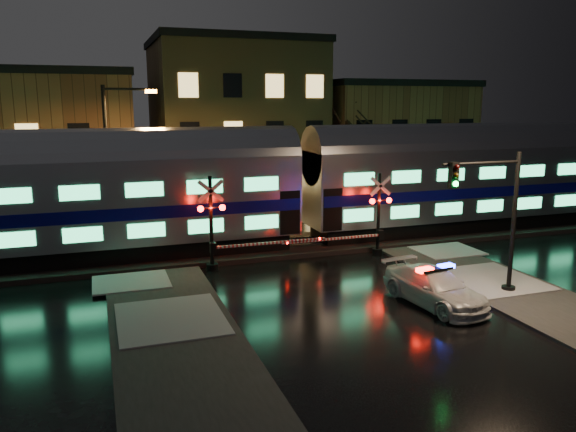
# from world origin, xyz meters

# --- Properties ---
(ground) EXTENTS (120.00, 120.00, 0.00)m
(ground) POSITION_xyz_m (0.00, 0.00, 0.00)
(ground) COLOR black
(ground) RESTS_ON ground
(ballast) EXTENTS (90.00, 4.20, 0.24)m
(ballast) POSITION_xyz_m (0.00, 5.00, 0.12)
(ballast) COLOR black
(ballast) RESTS_ON ground
(sidewalk_left) EXTENTS (4.00, 20.00, 0.12)m
(sidewalk_left) POSITION_xyz_m (-6.50, -6.00, 0.06)
(sidewalk_left) COLOR #2D2D2D
(sidewalk_left) RESTS_ON ground
(sidewalk_right) EXTENTS (4.00, 20.00, 0.12)m
(sidewalk_right) POSITION_xyz_m (6.50, -6.00, 0.06)
(sidewalk_right) COLOR #2D2D2D
(sidewalk_right) RESTS_ON ground
(building_left) EXTENTS (14.00, 10.00, 9.00)m
(building_left) POSITION_xyz_m (-13.00, 22.00, 4.50)
(building_left) COLOR brown
(building_left) RESTS_ON ground
(building_mid) EXTENTS (12.00, 11.00, 11.50)m
(building_mid) POSITION_xyz_m (2.00, 22.50, 5.75)
(building_mid) COLOR brown
(building_mid) RESTS_ON ground
(building_right) EXTENTS (12.00, 10.00, 8.50)m
(building_right) POSITION_xyz_m (15.00, 22.00, 4.25)
(building_right) COLOR brown
(building_right) RESTS_ON ground
(train) EXTENTS (51.00, 3.12, 5.92)m
(train) POSITION_xyz_m (1.12, 5.00, 3.38)
(train) COLOR black
(train) RESTS_ON ballast
(police_car) EXTENTS (2.41, 4.72, 1.47)m
(police_car) POSITION_xyz_m (2.83, -4.44, 0.66)
(police_car) COLOR silver
(police_car) RESTS_ON ground
(crossing_signal_right) EXTENTS (5.62, 0.65, 3.98)m
(crossing_signal_right) POSITION_xyz_m (3.78, 2.30, 1.64)
(crossing_signal_right) COLOR black
(crossing_signal_right) RESTS_ON ground
(crossing_signal_left) EXTENTS (5.92, 0.66, 4.19)m
(crossing_signal_left) POSITION_xyz_m (-3.63, 2.31, 1.74)
(crossing_signal_left) COLOR black
(crossing_signal_left) RESTS_ON ground
(traffic_light) EXTENTS (3.55, 0.67, 5.48)m
(traffic_light) POSITION_xyz_m (5.44, -4.32, 2.92)
(traffic_light) COLOR black
(traffic_light) RESTS_ON ground
(streetlight) EXTENTS (2.72, 0.28, 8.14)m
(streetlight) POSITION_xyz_m (-7.68, 9.00, 4.69)
(streetlight) COLOR black
(streetlight) RESTS_ON ground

